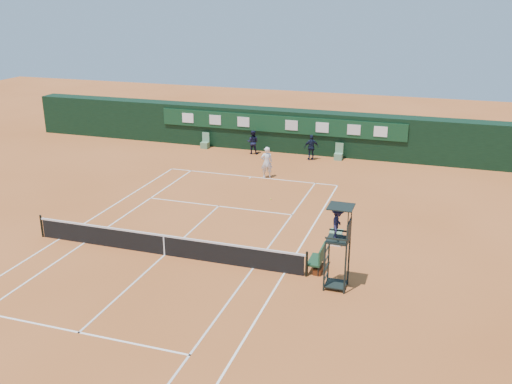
% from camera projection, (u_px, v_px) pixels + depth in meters
% --- Properties ---
extents(ground, '(90.00, 90.00, 0.00)m').
position_uv_depth(ground, '(165.00, 255.00, 25.13)').
color(ground, '#BE622C').
rests_on(ground, ground).
extents(court_lines, '(11.05, 23.85, 0.01)m').
position_uv_depth(court_lines, '(165.00, 255.00, 25.12)').
color(court_lines, white).
rests_on(court_lines, ground).
extents(tennis_net, '(12.90, 0.10, 1.10)m').
position_uv_depth(tennis_net, '(164.00, 244.00, 24.96)').
color(tennis_net, black).
rests_on(tennis_net, ground).
extents(back_wall, '(40.00, 1.65, 3.00)m').
position_uv_depth(back_wall, '(281.00, 130.00, 41.43)').
color(back_wall, black).
rests_on(back_wall, ground).
extents(linesman_chair_left, '(0.55, 0.50, 1.15)m').
position_uv_depth(linesman_chair_left, '(205.00, 144.00, 42.32)').
color(linesman_chair_left, '#57865D').
rests_on(linesman_chair_left, ground).
extents(linesman_chair_right, '(0.55, 0.50, 1.15)m').
position_uv_depth(linesman_chair_right, '(338.00, 155.00, 39.37)').
color(linesman_chair_right, '#5D8F6E').
rests_on(linesman_chair_right, ground).
extents(umpire_chair, '(0.96, 0.95, 3.42)m').
position_uv_depth(umpire_chair, '(338.00, 230.00, 21.56)').
color(umpire_chair, black).
rests_on(umpire_chair, ground).
extents(player_bench, '(0.56, 1.20, 1.10)m').
position_uv_depth(player_bench, '(319.00, 257.00, 23.56)').
color(player_bench, '#173A21').
rests_on(player_bench, ground).
extents(tennis_bag, '(0.33, 0.73, 0.27)m').
position_uv_depth(tennis_bag, '(319.00, 269.00, 23.53)').
color(tennis_bag, black).
rests_on(tennis_bag, ground).
extents(cooler, '(0.57, 0.57, 0.65)m').
position_uv_depth(cooler, '(336.00, 237.00, 26.13)').
color(cooler, silver).
rests_on(cooler, ground).
extents(tennis_ball, '(0.07, 0.07, 0.07)m').
position_uv_depth(tennis_ball, '(271.00, 199.00, 31.84)').
color(tennis_ball, '#D7E836').
rests_on(tennis_ball, ground).
extents(player, '(0.86, 0.74, 1.98)m').
position_uv_depth(player, '(267.00, 162.00, 35.31)').
color(player, silver).
rests_on(player, ground).
extents(ball_kid_left, '(0.89, 0.73, 1.70)m').
position_uv_depth(ball_kid_left, '(253.00, 142.00, 40.66)').
color(ball_kid_left, black).
rests_on(ball_kid_left, ground).
extents(ball_kid_right, '(1.12, 0.86, 1.77)m').
position_uv_depth(ball_kid_right, '(311.00, 147.00, 39.14)').
color(ball_kid_right, black).
rests_on(ball_kid_right, ground).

